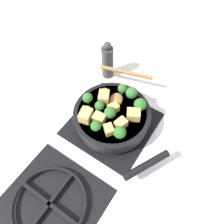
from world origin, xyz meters
name	(u,v)px	position (x,y,z in m)	size (l,w,h in m)	color
ground_plane	(112,124)	(0.00, 0.00, 0.00)	(2.40, 2.40, 0.00)	white
front_burner_grate	(112,123)	(0.00, 0.00, 0.01)	(0.31, 0.31, 0.03)	black
rear_burner_grate	(50,204)	(0.00, 0.36, 0.01)	(0.31, 0.31, 0.03)	black
skillet_pan	(112,116)	(0.00, 0.00, 0.06)	(0.39, 0.33, 0.06)	black
wooden_spoon	(122,84)	(0.04, -0.13, 0.09)	(0.22, 0.22, 0.02)	olive
tofu_cube_center_large	(99,118)	(0.02, 0.06, 0.10)	(0.04, 0.03, 0.03)	tan
tofu_cube_near_handle	(121,124)	(-0.06, 0.03, 0.10)	(0.04, 0.03, 0.03)	tan
tofu_cube_east_chunk	(109,129)	(-0.03, 0.07, 0.10)	(0.04, 0.03, 0.03)	tan
tofu_cube_west_chunk	(133,115)	(-0.08, -0.02, 0.11)	(0.05, 0.04, 0.04)	tan
tofu_cube_back_piece	(104,97)	(0.05, -0.03, 0.11)	(0.05, 0.04, 0.04)	tan
tofu_cube_front_piece	(86,115)	(0.06, 0.07, 0.11)	(0.05, 0.04, 0.04)	tan
tofu_cube_mid_small	(113,108)	(0.00, -0.01, 0.10)	(0.04, 0.03, 0.03)	tan
broccoli_floret_near_spoon	(122,89)	(0.02, -0.10, 0.11)	(0.04, 0.04, 0.04)	#709956
broccoli_floret_center_top	(88,98)	(0.10, 0.01, 0.11)	(0.04, 0.04, 0.05)	#709956
broccoli_floret_east_rim	(132,93)	(-0.03, -0.09, 0.12)	(0.04, 0.04, 0.05)	#709956
broccoli_floret_west_rim	(140,104)	(-0.08, -0.07, 0.12)	(0.05, 0.05, 0.05)	#709956
broccoli_floret_north_edge	(96,126)	(0.01, 0.09, 0.11)	(0.04, 0.04, 0.04)	#709956
broccoli_floret_south_cluster	(99,106)	(0.04, 0.02, 0.11)	(0.04, 0.04, 0.04)	#709956
broccoli_floret_mid_floret	(120,132)	(-0.08, 0.07, 0.11)	(0.04, 0.04, 0.05)	#709956
broccoli_floret_small_inner	(110,113)	(-0.01, 0.02, 0.11)	(0.04, 0.04, 0.05)	#709956
carrot_slice_orange_thin	(105,91)	(0.07, -0.07, 0.09)	(0.03, 0.03, 0.01)	orange
carrot_slice_near_center	(86,110)	(0.08, 0.04, 0.09)	(0.03, 0.03, 0.01)	orange
pepper_mill	(108,61)	(0.16, -0.21, 0.08)	(0.05, 0.05, 0.18)	#333338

